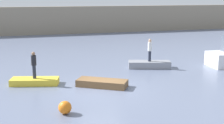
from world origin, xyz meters
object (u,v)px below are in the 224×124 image
(rowboat_grey, at_px, (149,65))
(person_dark_shirt, at_px, (34,64))
(rowboat_brown, at_px, (102,83))
(person_white_shirt, at_px, (150,49))
(mooring_buoy, at_px, (65,108))
(rowboat_yellow, at_px, (35,81))

(rowboat_grey, xyz_separation_m, person_dark_shirt, (-8.83, -2.21, 1.08))
(rowboat_brown, relative_size, rowboat_grey, 0.96)
(person_dark_shirt, bearing_deg, rowboat_brown, -22.91)
(rowboat_brown, bearing_deg, person_white_shirt, 71.02)
(rowboat_grey, xyz_separation_m, person_white_shirt, (0.00, 0.00, 1.24))
(person_white_shirt, distance_m, mooring_buoy, 11.07)
(rowboat_grey, bearing_deg, rowboat_brown, -123.34)
(person_dark_shirt, relative_size, mooring_buoy, 2.68)
(rowboat_brown, height_order, person_dark_shirt, person_dark_shirt)
(rowboat_brown, distance_m, person_dark_shirt, 4.47)
(rowboat_yellow, bearing_deg, rowboat_grey, 28.56)
(rowboat_yellow, relative_size, mooring_buoy, 4.68)
(rowboat_grey, distance_m, person_dark_shirt, 9.17)
(rowboat_grey, xyz_separation_m, mooring_buoy, (-7.72, -7.84, 0.06))
(rowboat_brown, relative_size, mooring_buoy, 4.85)
(rowboat_yellow, bearing_deg, person_dark_shirt, -165.50)
(rowboat_yellow, distance_m, rowboat_grey, 9.10)
(rowboat_brown, xyz_separation_m, person_white_shirt, (4.85, 3.89, 1.28))
(rowboat_brown, distance_m, person_white_shirt, 6.35)
(person_white_shirt, xyz_separation_m, mooring_buoy, (-7.72, -7.84, -1.18))
(rowboat_grey, bearing_deg, rowboat_yellow, -148.06)
(mooring_buoy, bearing_deg, rowboat_grey, 45.44)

